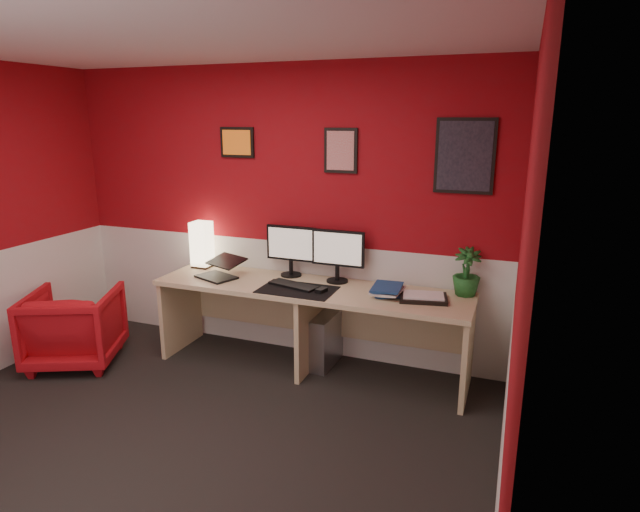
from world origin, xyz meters
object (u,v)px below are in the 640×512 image
at_px(desk, 310,328).
at_px(monitor_right, 338,248).
at_px(armchair, 74,327).
at_px(potted_plant, 467,272).
at_px(zen_tray, 423,298).
at_px(pc_tower, 324,339).
at_px(monitor_left, 291,243).
at_px(shoji_lamp, 202,246).
at_px(laptop, 216,266).

distance_m(desk, monitor_right, 0.70).
bearing_deg(armchair, potted_plant, 170.13).
distance_m(monitor_right, zen_tray, 0.83).
distance_m(zen_tray, pc_tower, 1.01).
bearing_deg(zen_tray, potted_plant, 38.57).
bearing_deg(zen_tray, monitor_left, 169.26).
bearing_deg(zen_tray, armchair, -168.20).
bearing_deg(desk, zen_tray, 0.13).
distance_m(monitor_left, potted_plant, 1.47).
xyz_separation_m(shoji_lamp, laptop, (0.30, -0.26, -0.09)).
bearing_deg(monitor_right, shoji_lamp, -179.63).
xyz_separation_m(laptop, armchair, (-1.10, -0.53, -0.51)).
relative_size(desk, pc_tower, 5.78).
height_order(shoji_lamp, pc_tower, shoji_lamp).
relative_size(laptop, potted_plant, 0.89).
bearing_deg(zen_tray, desk, -179.87).
relative_size(zen_tray, potted_plant, 0.94).
xyz_separation_m(monitor_right, zen_tray, (0.75, -0.20, -0.28)).
bearing_deg(shoji_lamp, zen_tray, -5.34).
bearing_deg(monitor_left, potted_plant, -0.00).
bearing_deg(shoji_lamp, potted_plant, 0.81).
xyz_separation_m(desk, potted_plant, (1.20, 0.23, 0.55)).
bearing_deg(laptop, potted_plant, 29.60).
height_order(desk, monitor_right, monitor_right).
xyz_separation_m(laptop, monitor_left, (0.57, 0.29, 0.18)).
bearing_deg(monitor_left, shoji_lamp, -177.82).
xyz_separation_m(potted_plant, pc_tower, (-1.13, -0.09, -0.69)).
distance_m(zen_tray, potted_plant, 0.40).
distance_m(monitor_right, armchair, 2.35).
relative_size(shoji_lamp, potted_plant, 1.08).
relative_size(laptop, zen_tray, 0.94).
relative_size(potted_plant, pc_tower, 0.83).
xyz_separation_m(monitor_left, monitor_right, (0.43, -0.02, 0.00)).
bearing_deg(monitor_right, potted_plant, 1.36).
xyz_separation_m(shoji_lamp, monitor_right, (1.30, 0.01, 0.09)).
bearing_deg(desk, monitor_left, 139.75).
bearing_deg(potted_plant, laptop, -171.81).
relative_size(desk, armchair, 3.64).
bearing_deg(laptop, armchair, -132.93).
relative_size(zen_tray, pc_tower, 0.78).
height_order(desk, monitor_left, monitor_left).
xyz_separation_m(monitor_right, potted_plant, (1.04, 0.02, -0.10)).
bearing_deg(monitor_left, desk, -40.25).
bearing_deg(armchair, desk, 172.51).
distance_m(desk, monitor_left, 0.74).
xyz_separation_m(desk, shoji_lamp, (-1.14, 0.19, 0.56)).
bearing_deg(desk, armchair, -162.95).
bearing_deg(monitor_left, zen_tray, -10.74).
relative_size(monitor_left, potted_plant, 1.56).
relative_size(laptop, armchair, 0.46).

